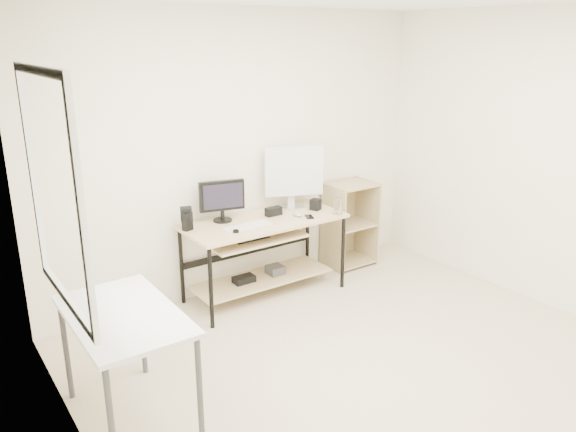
# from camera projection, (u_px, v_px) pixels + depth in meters

# --- Properties ---
(room) EXTENTS (4.01, 4.01, 2.62)m
(room) POSITION_uv_depth(u_px,v_px,m) (380.00, 203.00, 3.60)
(room) COLOR beige
(room) RESTS_ON ground
(desk) EXTENTS (1.50, 0.65, 0.75)m
(desk) POSITION_uv_depth(u_px,v_px,m) (262.00, 242.00, 5.16)
(desk) COLOR #D2B885
(desk) RESTS_ON ground
(side_table) EXTENTS (0.60, 1.00, 0.75)m
(side_table) POSITION_uv_depth(u_px,v_px,m) (124.00, 325.00, 3.39)
(side_table) COLOR silver
(side_table) RESTS_ON ground
(shelf_unit) EXTENTS (0.50, 0.40, 0.90)m
(shelf_unit) POSITION_uv_depth(u_px,v_px,m) (347.00, 223.00, 5.96)
(shelf_unit) COLOR tan
(shelf_unit) RESTS_ON ground
(black_monitor) EXTENTS (0.41, 0.17, 0.38)m
(black_monitor) POSITION_uv_depth(u_px,v_px,m) (222.00, 198.00, 5.00)
(black_monitor) COLOR black
(black_monitor) RESTS_ON desk
(white_imac) EXTENTS (0.54, 0.27, 0.60)m
(white_imac) POSITION_uv_depth(u_px,v_px,m) (294.00, 173.00, 5.36)
(white_imac) COLOR silver
(white_imac) RESTS_ON desk
(keyboard) EXTENTS (0.44, 0.12, 0.02)m
(keyboard) POSITION_uv_depth(u_px,v_px,m) (247.00, 226.00, 4.91)
(keyboard) COLOR silver
(keyboard) RESTS_ON desk
(mouse) EXTENTS (0.08, 0.12, 0.04)m
(mouse) POSITION_uv_depth(u_px,v_px,m) (298.00, 214.00, 5.19)
(mouse) COLOR #B1B1B6
(mouse) RESTS_ON desk
(center_speaker) EXTENTS (0.16, 0.07, 0.08)m
(center_speaker) POSITION_uv_depth(u_px,v_px,m) (274.00, 211.00, 5.21)
(center_speaker) COLOR black
(center_speaker) RESTS_ON desk
(speaker_left) EXTENTS (0.13, 0.13, 0.19)m
(speaker_left) POSITION_uv_depth(u_px,v_px,m) (186.00, 218.00, 4.83)
(speaker_left) COLOR black
(speaker_left) RESTS_ON desk
(speaker_right) EXTENTS (0.12, 0.12, 0.11)m
(speaker_right) POSITION_uv_depth(u_px,v_px,m) (316.00, 204.00, 5.38)
(speaker_right) COLOR black
(speaker_right) RESTS_ON desk
(audio_controller) EXTENTS (0.09, 0.07, 0.16)m
(audio_controller) POSITION_uv_depth(u_px,v_px,m) (188.00, 221.00, 4.80)
(audio_controller) COLOR black
(audio_controller) RESTS_ON desk
(volume_puck) EXTENTS (0.07, 0.07, 0.02)m
(volume_puck) POSITION_uv_depth(u_px,v_px,m) (236.00, 231.00, 4.76)
(volume_puck) COLOR black
(volume_puck) RESTS_ON desk
(smartphone) EXTENTS (0.11, 0.14, 0.01)m
(smartphone) POSITION_uv_depth(u_px,v_px,m) (309.00, 217.00, 5.17)
(smartphone) COLOR black
(smartphone) RESTS_ON desk
(coaster) EXTENTS (0.10, 0.10, 0.01)m
(coaster) POSITION_uv_depth(u_px,v_px,m) (338.00, 213.00, 5.27)
(coaster) COLOR #946443
(coaster) RESTS_ON desk
(drinking_glass) EXTENTS (0.08, 0.08, 0.15)m
(drinking_glass) POSITION_uv_depth(u_px,v_px,m) (338.00, 206.00, 5.25)
(drinking_glass) COLOR white
(drinking_glass) RESTS_ON coaster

